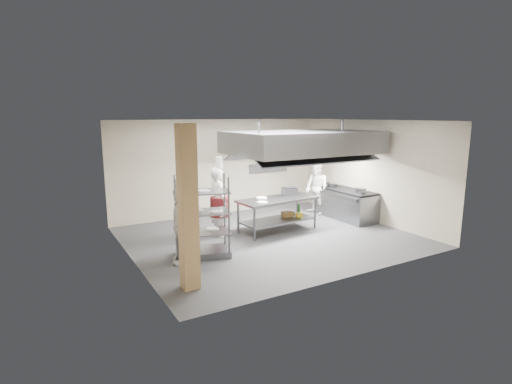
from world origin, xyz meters
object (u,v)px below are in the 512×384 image
griddle (290,191)px  chef_line (317,188)px  island (278,215)px  cooking_range (346,205)px  pass_rack (202,217)px  chef_head (218,202)px  stockpot (359,190)px  chef_plating (181,225)px

griddle → chef_line: bearing=38.5°
island → cooking_range: island is taller
chef_line → pass_rack: bearing=-71.2°
island → griddle: 0.82m
chef_head → stockpot: bearing=-103.1°
cooking_range → stockpot: 0.82m
chef_head → griddle: bearing=-95.3°
cooking_range → island: bearing=-177.7°
chef_head → griddle: (2.14, -0.17, 0.10)m
island → stockpot: bearing=-15.8°
chef_plating → griddle: bearing=127.1°
cooking_range → chef_head: size_ratio=1.10×
island → cooking_range: bearing=-2.4°
chef_head → griddle: size_ratio=4.57×
stockpot → island: bearing=169.0°
island → chef_head: 1.70m
stockpot → cooking_range: bearing=82.0°
island → chef_plating: chef_plating is taller
cooking_range → chef_head: (-4.16, 0.31, 0.49)m
island → cooking_range: size_ratio=1.11×
cooking_range → griddle: griddle is taller
cooking_range → stockpot: bearing=-98.0°
island → chef_line: bearing=20.0°
pass_rack → chef_head: bearing=68.7°
chef_line → island: bearing=-67.6°
island → chef_line: chef_line is taller
cooking_range → chef_line: chef_line is taller
chef_line → chef_plating: (-5.20, -1.97, -0.01)m
pass_rack → griddle: 3.28m
island → pass_rack: pass_rack is taller
pass_rack → cooking_range: (5.13, 0.93, -0.50)m
island → chef_plating: 3.28m
island → pass_rack: bearing=-166.8°
chef_head → pass_rack: bearing=141.4°
chef_head → stockpot: (4.08, -0.90, 0.07)m
cooking_range → griddle: size_ratio=5.03×
griddle → pass_rack: bearing=-147.7°
cooking_range → chef_line: (-0.48, 0.86, 0.43)m
island → chef_line: size_ratio=1.31×
griddle → chef_head: bearing=-171.3°
chef_plating → stockpot: 5.62m
pass_rack → chef_plating: size_ratio=1.10×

